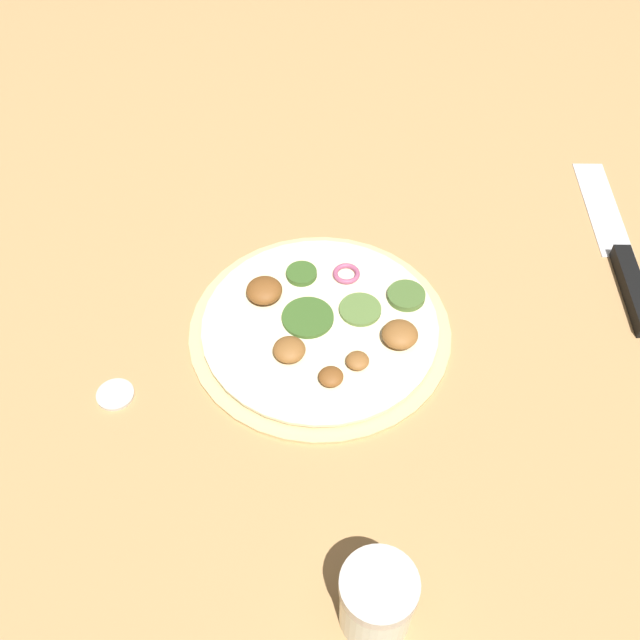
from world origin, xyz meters
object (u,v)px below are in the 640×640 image
Objects in this scene: knife at (625,267)px; spice_jar at (374,601)px; loose_cap at (115,394)px; pizza at (321,326)px.

spice_jar is at bearing 142.35° from knife.
spice_jar reaches higher than loose_cap.
pizza is at bearing 89.22° from spice_jar.
knife is 3.98× the size of spice_jar.
loose_cap is (-0.22, -0.05, -0.00)m from pizza.
loose_cap is at bearing 107.86° from knife.
pizza is 0.95× the size of knife.
pizza is 3.78× the size of spice_jar.
loose_cap is (-0.57, -0.09, -0.00)m from knife.
pizza is 7.43× the size of loose_cap.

